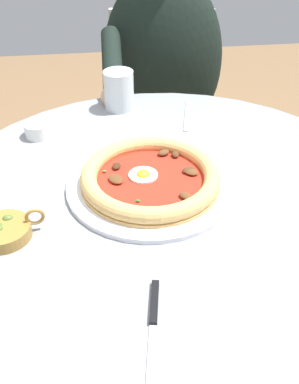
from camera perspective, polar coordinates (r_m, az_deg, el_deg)
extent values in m
cylinder|color=gray|center=(0.83, 2.55, -1.44)|extent=(0.95, 0.95, 0.03)
cylinder|color=gray|center=(1.09, 2.02, -16.30)|extent=(0.11, 0.11, 0.68)
cylinder|color=white|center=(0.84, 0.12, 1.00)|extent=(0.33, 0.33, 0.01)
cylinder|color=tan|center=(0.84, 0.12, 1.44)|extent=(0.27, 0.27, 0.01)
torus|color=tan|center=(0.83, 0.12, 2.19)|extent=(0.27, 0.27, 0.03)
cylinder|color=red|center=(0.83, 0.12, 1.72)|extent=(0.25, 0.25, 0.00)
cylinder|color=white|center=(0.84, -0.85, 2.29)|extent=(0.06, 0.06, 0.00)
ellipsoid|color=yellow|center=(0.84, -0.85, 2.40)|extent=(0.03, 0.03, 0.02)
ellipsoid|color=brown|center=(0.90, 1.90, 5.30)|extent=(0.03, 0.03, 0.01)
ellipsoid|color=brown|center=(0.78, 4.86, -0.52)|extent=(0.03, 0.03, 0.01)
ellipsoid|color=#3D2314|center=(0.86, -4.46, 3.50)|extent=(0.02, 0.03, 0.01)
ellipsoid|color=brown|center=(0.82, -4.55, 1.73)|extent=(0.04, 0.04, 0.01)
ellipsoid|color=#4C2D19|center=(0.85, 5.33, 2.93)|extent=(0.03, 0.03, 0.01)
ellipsoid|color=#4C2D19|center=(0.90, 3.48, 5.06)|extent=(0.02, 0.02, 0.01)
ellipsoid|color=brown|center=(0.85, 5.50, 2.77)|extent=(0.04, 0.04, 0.01)
ellipsoid|color=#2D6B28|center=(0.77, -1.54, -1.16)|extent=(0.01, 0.01, 0.00)
ellipsoid|color=#2D6B28|center=(0.84, 0.38, 2.47)|extent=(0.01, 0.01, 0.00)
ellipsoid|color=#2D6B28|center=(0.85, -6.06, 2.78)|extent=(0.01, 0.01, 0.00)
cylinder|color=silver|center=(1.13, -4.12, 13.46)|extent=(0.08, 0.08, 0.10)
cylinder|color=silver|center=(1.14, -4.06, 12.18)|extent=(0.07, 0.07, 0.04)
cube|color=silver|center=(0.58, 0.19, -22.10)|extent=(0.03, 0.12, 0.00)
cube|color=black|center=(0.63, 0.65, -14.51)|extent=(0.02, 0.08, 0.01)
cylinder|color=white|center=(1.04, -14.69, 8.09)|extent=(0.06, 0.06, 0.03)
cylinder|color=olive|center=(1.04, -14.76, 8.49)|extent=(0.05, 0.05, 0.01)
cylinder|color=olive|center=(0.77, -18.91, -5.01)|extent=(0.09, 0.09, 0.02)
torus|color=olive|center=(0.75, -15.11, -3.23)|extent=(0.03, 0.01, 0.03)
ellipsoid|color=#516B2D|center=(0.77, -18.44, -3.47)|extent=(0.02, 0.02, 0.02)
cube|color=#BCBCC1|center=(1.11, 5.02, 10.18)|extent=(0.05, 0.16, 0.00)
cube|color=#282833|center=(1.70, 1.43, 0.56)|extent=(0.38, 0.32, 0.45)
ellipsoid|color=black|center=(1.45, 1.75, 16.90)|extent=(0.41, 0.27, 0.57)
cylinder|color=black|center=(1.24, -5.02, 16.43)|extent=(0.07, 0.26, 0.16)
sphere|color=tan|center=(1.16, -4.80, 12.57)|extent=(0.07, 0.07, 0.07)
cube|color=beige|center=(1.62, 1.53, 7.82)|extent=(0.48, 0.48, 0.02)
cube|color=beige|center=(1.72, 1.54, 17.05)|extent=(0.38, 0.08, 0.39)
cylinder|color=#B7B2A8|center=(1.60, -5.45, -2.69)|extent=(0.02, 0.02, 0.43)
cylinder|color=#B7B2A8|center=(1.61, 8.40, -2.74)|extent=(0.02, 0.02, 0.43)
cylinder|color=#B7B2A8|center=(1.91, -4.48, 4.74)|extent=(0.02, 0.02, 0.43)
cylinder|color=#B7B2A8|center=(1.92, 7.14, 4.67)|extent=(0.02, 0.02, 0.43)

